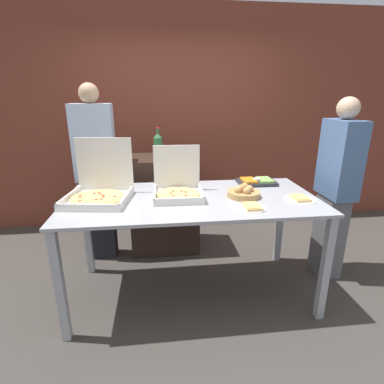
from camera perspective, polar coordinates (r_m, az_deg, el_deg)
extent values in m
plane|color=#423D38|center=(2.91, 0.00, -18.37)|extent=(16.00, 16.00, 0.00)
cube|color=brown|center=(4.05, -2.86, 13.34)|extent=(10.00, 0.06, 2.80)
cube|color=#A8AAB2|center=(2.49, 0.00, -1.37)|extent=(2.07, 1.00, 0.02)
cube|color=#A8AAB2|center=(2.39, -23.88, -16.27)|extent=(0.06, 0.06, 0.89)
cube|color=#A8AAB2|center=(2.60, 24.04, -13.29)|extent=(0.06, 0.06, 0.89)
cube|color=#A8AAB2|center=(3.14, -19.30, -7.16)|extent=(0.06, 0.06, 0.89)
cube|color=#A8AAB2|center=(3.31, 16.34, -5.57)|extent=(0.06, 0.06, 0.89)
cube|color=silver|center=(2.52, -17.48, -1.46)|extent=(0.54, 0.54, 0.02)
cube|color=silver|center=(2.30, -19.32, -2.67)|extent=(0.48, 0.08, 0.04)
cube|color=silver|center=(2.59, -22.39, -0.75)|extent=(0.08, 0.48, 0.04)
cube|color=silver|center=(2.44, -12.40, -0.88)|extent=(0.08, 0.48, 0.04)
cube|color=silver|center=(2.68, -16.32, 5.09)|extent=(0.48, 0.08, 0.45)
cylinder|color=#DBB26B|center=(2.51, -17.52, -1.05)|extent=(0.42, 0.42, 0.02)
cylinder|color=#EFCC70|center=(2.51, -17.54, -0.82)|extent=(0.36, 0.36, 0.00)
cylinder|color=#C13D2D|center=(2.46, -14.53, -0.81)|extent=(0.03, 0.03, 0.00)
cylinder|color=#C13D2D|center=(2.51, -16.61, -0.61)|extent=(0.03, 0.03, 0.00)
cylinder|color=#C13D2D|center=(2.55, -17.11, -0.36)|extent=(0.03, 0.03, 0.00)
cylinder|color=#C13D2D|center=(2.60, -17.33, -0.06)|extent=(0.03, 0.03, 0.00)
cylinder|color=#C13D2D|center=(2.59, -18.10, -0.20)|extent=(0.03, 0.03, 0.00)
cylinder|color=#C13D2D|center=(2.57, -20.52, -0.63)|extent=(0.03, 0.03, 0.00)
cylinder|color=#C13D2D|center=(2.52, -20.52, -0.97)|extent=(0.03, 0.03, 0.00)
cylinder|color=#C13D2D|center=(2.44, -20.59, -1.58)|extent=(0.03, 0.03, 0.00)
cylinder|color=#C13D2D|center=(2.43, -17.77, -1.34)|extent=(0.03, 0.03, 0.00)
cylinder|color=#C13D2D|center=(2.43, -16.90, -1.28)|extent=(0.03, 0.03, 0.00)
cylinder|color=#C13D2D|center=(2.48, -16.51, -0.87)|extent=(0.03, 0.03, 0.00)
cube|color=silver|center=(2.49, -2.64, -0.81)|extent=(0.41, 0.41, 0.02)
cube|color=silver|center=(2.30, -2.41, -1.65)|extent=(0.40, 0.02, 0.04)
cube|color=silver|center=(2.48, -7.11, -0.29)|extent=(0.02, 0.40, 0.04)
cube|color=silver|center=(2.50, 1.78, -0.03)|extent=(0.02, 0.40, 0.04)
cube|color=silver|center=(2.64, -2.93, 4.79)|extent=(0.40, 0.02, 0.38)
cylinder|color=#DBB26B|center=(2.48, -2.65, -0.40)|extent=(0.35, 0.35, 0.02)
cylinder|color=#EFCC70|center=(2.48, -2.65, -0.16)|extent=(0.30, 0.30, 0.00)
cylinder|color=#C13D2D|center=(2.49, -1.26, 0.01)|extent=(0.03, 0.03, 0.00)
cylinder|color=#C13D2D|center=(2.51, -1.96, 0.18)|extent=(0.03, 0.03, 0.00)
cylinder|color=#C13D2D|center=(2.52, -3.57, 0.18)|extent=(0.03, 0.03, 0.00)
cylinder|color=#C13D2D|center=(2.47, -4.07, -0.20)|extent=(0.03, 0.03, 0.00)
cylinder|color=#C13D2D|center=(2.41, -3.60, -0.64)|extent=(0.03, 0.03, 0.00)
cylinder|color=#C13D2D|center=(2.41, -1.17, -0.65)|extent=(0.03, 0.03, 0.00)
cylinder|color=white|center=(2.30, 11.34, -3.00)|extent=(0.22, 0.22, 0.01)
cube|color=#DBB26B|center=(2.29, 11.36, -2.70)|extent=(0.12, 0.17, 0.02)
cube|color=#EFCC70|center=(2.28, 11.48, -2.53)|extent=(0.09, 0.12, 0.01)
cylinder|color=white|center=(2.59, 19.88, -1.36)|extent=(0.25, 0.25, 0.01)
cube|color=#DBB26B|center=(2.58, 19.91, -1.08)|extent=(0.12, 0.17, 0.02)
cube|color=#EFCC70|center=(2.57, 20.06, -0.92)|extent=(0.09, 0.12, 0.01)
cube|color=#28282D|center=(2.93, 12.20, 1.81)|extent=(0.35, 0.24, 0.03)
cube|color=orange|center=(2.90, 10.74, 2.21)|extent=(0.12, 0.19, 0.02)
cube|color=#8CC65B|center=(2.95, 13.69, 2.28)|extent=(0.12, 0.19, 0.02)
cylinder|color=white|center=(2.93, 12.23, 2.32)|extent=(0.07, 0.07, 0.02)
cylinder|color=tan|center=(2.54, 9.80, -0.36)|extent=(0.27, 0.27, 0.05)
sphere|color=tan|center=(2.53, 10.90, 0.58)|extent=(0.06, 0.06, 0.06)
sphere|color=tan|center=(2.59, 10.02, 1.04)|extent=(0.06, 0.06, 0.06)
sphere|color=tan|center=(2.53, 9.30, 0.70)|extent=(0.06, 0.06, 0.06)
sphere|color=tan|center=(2.48, 8.79, 0.37)|extent=(0.06, 0.06, 0.06)
sphere|color=tan|center=(2.47, 10.39, 0.18)|extent=(0.06, 0.06, 0.06)
cube|color=black|center=(3.46, -5.26, -2.15)|extent=(0.75, 0.55, 1.08)
cylinder|color=#2D6638|center=(3.21, -6.44, 8.26)|extent=(0.09, 0.09, 0.22)
cone|color=#2D6638|center=(3.18, -6.53, 10.73)|extent=(0.09, 0.09, 0.06)
cylinder|color=#2D6638|center=(3.18, -6.56, 11.58)|extent=(0.03, 0.03, 0.04)
cylinder|color=red|center=(3.18, -6.57, 12.02)|extent=(0.04, 0.04, 0.01)
cylinder|color=silver|center=(3.14, -2.90, 7.21)|extent=(0.07, 0.07, 0.12)
cylinder|color=silver|center=(3.13, -2.92, 8.33)|extent=(0.06, 0.06, 0.00)
cube|color=black|center=(3.43, -16.88, -4.85)|extent=(0.28, 0.20, 0.88)
cube|color=silver|center=(3.21, -18.21, 8.86)|extent=(0.40, 0.22, 0.77)
sphere|color=tan|center=(3.18, -19.09, 17.40)|extent=(0.19, 0.19, 0.19)
cube|color=slate|center=(3.27, 24.56, -7.51)|extent=(0.20, 0.28, 0.82)
cube|color=#4C6B99|center=(3.04, 26.41, 5.63)|extent=(0.22, 0.40, 0.70)
sphere|color=#D8AD8C|center=(2.99, 27.62, 13.98)|extent=(0.19, 0.19, 0.19)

